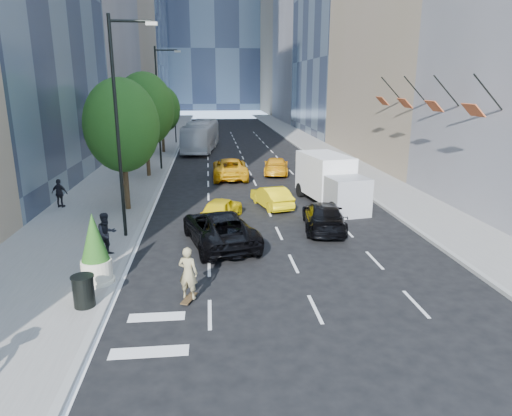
{
  "coord_description": "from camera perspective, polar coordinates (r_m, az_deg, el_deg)",
  "views": [
    {
      "loc": [
        -2.38,
        -17.47,
        7.27
      ],
      "look_at": [
        -0.25,
        3.07,
        1.6
      ],
      "focal_mm": 32.0,
      "sensor_mm": 36.0,
      "label": 1
    }
  ],
  "objects": [
    {
      "name": "traffic_signal",
      "position": [
        57.69,
        -10.14,
        12.11
      ],
      "size": [
        2.48,
        0.53,
        5.2
      ],
      "color": "black",
      "rests_on": "sidewalk_left"
    },
    {
      "name": "pedestrian_b",
      "position": [
        29.24,
        -23.32,
        1.7
      ],
      "size": [
        1.07,
        0.67,
        1.7
      ],
      "primitive_type": "imported",
      "rotation": [
        0.0,
        0.0,
        2.87
      ],
      "color": "black",
      "rests_on": "sidewalk_left"
    },
    {
      "name": "sidewalk_right",
      "position": [
        49.59,
        8.66,
        6.84
      ],
      "size": [
        4.0,
        120.0,
        0.15
      ],
      "primitive_type": "cube",
      "color": "slate",
      "rests_on": "ground"
    },
    {
      "name": "tree_near",
      "position": [
        27.01,
        -16.42,
        9.85
      ],
      "size": [
        4.2,
        4.2,
        7.46
      ],
      "color": "black",
      "rests_on": "sidewalk_left"
    },
    {
      "name": "facade_flags",
      "position": [
        30.42,
        19.91,
        12.42
      ],
      "size": [
        1.85,
        13.3,
        2.05
      ],
      "color": "black",
      "rests_on": "ground"
    },
    {
      "name": "tree_far",
      "position": [
        49.78,
        -11.73,
        12.0
      ],
      "size": [
        3.9,
        3.9,
        6.92
      ],
      "color": "black",
      "rests_on": "sidewalk_left"
    },
    {
      "name": "box_truck",
      "position": [
        28.27,
        9.26,
        3.43
      ],
      "size": [
        3.32,
        6.58,
        3.0
      ],
      "rotation": [
        0.0,
        0.0,
        0.18
      ],
      "color": "silver",
      "rests_on": "ground"
    },
    {
      "name": "taxi_a",
      "position": [
        24.88,
        -4.35,
        -0.12
      ],
      "size": [
        2.76,
        4.12,
        1.3
      ],
      "primitive_type": "imported",
      "rotation": [
        0.0,
        0.0,
        2.79
      ],
      "color": "yellow",
      "rests_on": "ground"
    },
    {
      "name": "taxi_c",
      "position": [
        36.1,
        -3.27,
        5.0
      ],
      "size": [
        2.73,
        5.78,
        1.6
      ],
      "primitive_type": "imported",
      "rotation": [
        0.0,
        0.0,
        3.13
      ],
      "color": "#E69E0C",
      "rests_on": "ground"
    },
    {
      "name": "tower_right_far",
      "position": [
        119.34,
        6.49,
        23.81
      ],
      "size": [
        20.0,
        24.0,
        50.0
      ],
      "primitive_type": "cube",
      "color": "gray",
      "rests_on": "ground"
    },
    {
      "name": "taxi_b",
      "position": [
        27.54,
        1.96,
        1.43
      ],
      "size": [
        2.29,
        4.16,
        1.3
      ],
      "primitive_type": "imported",
      "rotation": [
        0.0,
        0.0,
        3.39
      ],
      "color": "yellow",
      "rests_on": "ground"
    },
    {
      "name": "pedestrian_a",
      "position": [
        20.36,
        -18.18,
        -3.13
      ],
      "size": [
        1.15,
        1.14,
        1.87
      ],
      "primitive_type": "imported",
      "rotation": [
        0.0,
        0.0,
        0.76
      ],
      "color": "black",
      "rests_on": "sidewalk_left"
    },
    {
      "name": "black_sedan_lincoln",
      "position": [
        21.15,
        -4.61,
        -2.52
      ],
      "size": [
        3.85,
        6.19,
        1.6
      ],
      "primitive_type": "imported",
      "rotation": [
        0.0,
        0.0,
        3.36
      ],
      "color": "black",
      "rests_on": "ground"
    },
    {
      "name": "city_bus",
      "position": [
        51.52,
        -6.88,
        8.95
      ],
      "size": [
        4.14,
        11.9,
        3.25
      ],
      "primitive_type": "imported",
      "rotation": [
        0.0,
        0.0,
        -0.12
      ],
      "color": "silver",
      "rests_on": "ground"
    },
    {
      "name": "planter_shrub",
      "position": [
        17.61,
        -19.49,
        -4.97
      ],
      "size": [
        1.11,
        1.11,
        2.67
      ],
      "color": "beige",
      "rests_on": "sidewalk_left"
    },
    {
      "name": "trash_can",
      "position": [
        16.21,
        -20.75,
        -9.77
      ],
      "size": [
        0.68,
        0.68,
        1.03
      ],
      "primitive_type": "cylinder",
      "color": "black",
      "rests_on": "sidewalk_left"
    },
    {
      "name": "lamp_near",
      "position": [
        21.88,
        -16.59,
        10.91
      ],
      "size": [
        2.13,
        0.22,
        10.0
      ],
      "color": "black",
      "rests_on": "sidewalk_left"
    },
    {
      "name": "lamp_far",
      "position": [
        39.7,
        -11.92,
        12.93
      ],
      "size": [
        2.13,
        0.22,
        10.0
      ],
      "color": "black",
      "rests_on": "sidewalk_left"
    },
    {
      "name": "skateboarder",
      "position": [
        15.83,
        -8.47,
        -8.47
      ],
      "size": [
        0.79,
        0.65,
        1.85
      ],
      "primitive_type": "imported",
      "rotation": [
        0.0,
        0.0,
        2.79
      ],
      "color": "#857A53",
      "rests_on": "ground"
    },
    {
      "name": "sidewalk_left",
      "position": [
        48.47,
        -13.79,
        6.38
      ],
      "size": [
        6.0,
        120.0,
        0.15
      ],
      "primitive_type": "cube",
      "color": "slate",
      "rests_on": "ground"
    },
    {
      "name": "taxi_d",
      "position": [
        37.72,
        2.53,
        5.29
      ],
      "size": [
        2.63,
        4.98,
        1.38
      ],
      "primitive_type": "imported",
      "rotation": [
        0.0,
        0.0,
        2.99
      ],
      "color": "orange",
      "rests_on": "ground"
    },
    {
      "name": "ground",
      "position": [
        19.08,
        1.71,
        -7.06
      ],
      "size": [
        160.0,
        160.0,
        0.0
      ],
      "primitive_type": "plane",
      "color": "black",
      "rests_on": "ground"
    },
    {
      "name": "tree_mid",
      "position": [
        36.84,
        -13.73,
        11.89
      ],
      "size": [
        4.5,
        4.5,
        7.99
      ],
      "color": "black",
      "rests_on": "sidewalk_left"
    },
    {
      "name": "black_sedan_mercedes",
      "position": [
        23.53,
        8.47,
        -1.0
      ],
      "size": [
        2.7,
        5.17,
        1.43
      ],
      "primitive_type": "imported",
      "rotation": [
        0.0,
        0.0,
        2.99
      ],
      "color": "black",
      "rests_on": "ground"
    }
  ]
}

